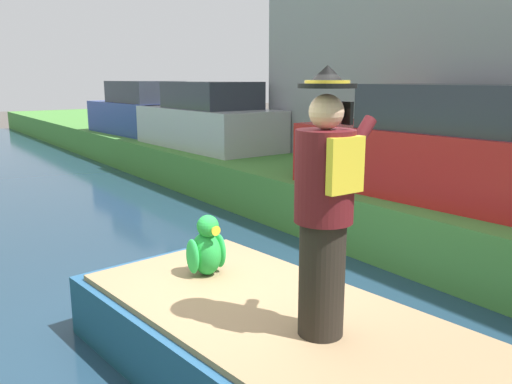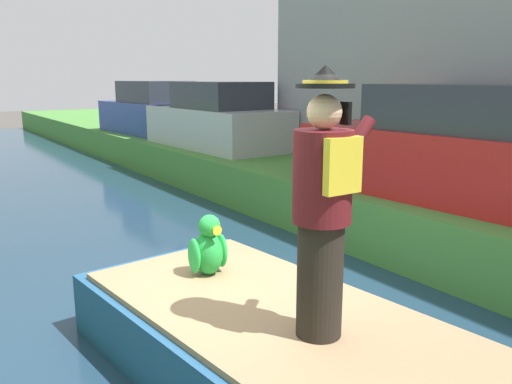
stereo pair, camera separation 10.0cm
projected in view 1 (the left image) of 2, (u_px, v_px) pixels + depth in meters
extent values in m
plane|color=#4C4742|center=(232.00, 355.00, 4.79)|extent=(80.00, 80.00, 0.00)
cube|color=#1E384C|center=(232.00, 350.00, 4.78)|extent=(5.22, 48.00, 0.10)
cube|color=#23517A|center=(297.00, 360.00, 3.98)|extent=(2.21, 4.36, 0.56)
cube|color=#997A56|center=(297.00, 323.00, 3.91)|extent=(2.03, 4.01, 0.05)
cylinder|color=black|center=(322.00, 279.00, 3.62)|extent=(0.32, 0.32, 0.82)
cylinder|color=#561419|center=(325.00, 176.00, 3.47)|extent=(0.40, 0.40, 0.62)
cube|color=gold|center=(346.00, 165.00, 3.29)|extent=(0.28, 0.06, 0.36)
sphere|color=#DBA884|center=(327.00, 112.00, 3.38)|extent=(0.23, 0.23, 0.23)
cylinder|color=black|center=(327.00, 86.00, 3.34)|extent=(0.38, 0.38, 0.03)
cone|color=black|center=(328.00, 75.00, 3.33)|extent=(0.26, 0.26, 0.12)
cylinder|color=gold|center=(327.00, 82.00, 3.34)|extent=(0.29, 0.29, 0.02)
cylinder|color=#561419|center=(354.00, 148.00, 3.52)|extent=(0.38, 0.09, 0.43)
cube|color=black|center=(348.00, 113.00, 3.40)|extent=(0.03, 0.08, 0.15)
ellipsoid|color=green|center=(206.00, 253.00, 4.78)|extent=(0.26, 0.32, 0.40)
sphere|color=green|center=(208.00, 226.00, 4.69)|extent=(0.20, 0.20, 0.20)
cone|color=yellow|center=(214.00, 230.00, 4.61)|extent=(0.09, 0.09, 0.09)
ellipsoid|color=green|center=(193.00, 256.00, 4.70)|extent=(0.08, 0.20, 0.32)
ellipsoid|color=green|center=(219.00, 251.00, 4.86)|extent=(0.08, 0.20, 0.32)
cube|color=red|center=(438.00, 162.00, 7.19)|extent=(1.98, 4.11, 0.90)
cube|color=#2D333D|center=(455.00, 108.00, 6.87)|extent=(1.60, 2.30, 0.60)
cube|color=#B7B7BC|center=(207.00, 127.00, 12.21)|extent=(1.82, 4.05, 0.90)
cube|color=#2D333D|center=(211.00, 95.00, 11.89)|extent=(1.51, 2.24, 0.60)
cube|color=#2D4293|center=(143.00, 118.00, 15.15)|extent=(1.96, 4.10, 0.90)
cube|color=#2D333D|center=(145.00, 92.00, 14.83)|extent=(1.59, 2.29, 0.60)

